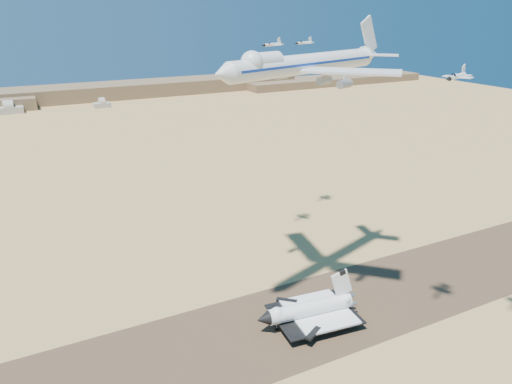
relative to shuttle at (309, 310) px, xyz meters
name	(u,v)px	position (x,y,z in m)	size (l,w,h in m)	color
ground	(255,334)	(-21.12, 2.84, -5.34)	(1200.00, 1200.00, 0.00)	tan
runway	(255,334)	(-21.12, 2.84, -5.31)	(600.00, 50.00, 0.06)	brown
ridgeline	(113,93)	(44.19, 530.14, 2.29)	(960.00, 90.00, 18.00)	olive
hangars	(5,111)	(-85.12, 481.27, -0.51)	(200.50, 29.50, 30.00)	#A19D8E
shuttle	(309,310)	(0.00, 0.00, 0.00)	(40.47, 27.48, 19.88)	white
carrier_747	(302,64)	(4.43, 17.45, 87.64)	(86.44, 64.20, 21.72)	silver
crew_a	(332,331)	(4.14, -9.29, -4.50)	(0.57, 0.38, 1.58)	orange
crew_b	(334,325)	(6.96, -6.49, -4.47)	(0.79, 0.46, 1.64)	orange
crew_c	(341,322)	(10.29, -6.40, -4.43)	(1.00, 0.51, 1.71)	orange
chase_jet_a	(456,76)	(30.88, -26.17, 86.90)	(15.22, 9.07, 3.94)	silver
chase_jet_c	(272,44)	(19.93, 66.27, 90.89)	(13.76, 8.36, 3.57)	silver
chase_jet_d	(304,43)	(48.82, 85.63, 89.75)	(13.79, 8.15, 3.54)	silver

